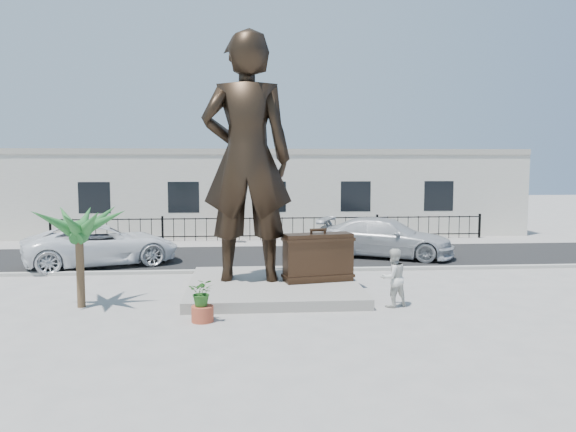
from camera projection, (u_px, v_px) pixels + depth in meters
name	position (u px, v px, depth m)	size (l,w,h in m)	color
ground	(293.00, 302.00, 16.08)	(100.00, 100.00, 0.00)	#9E9991
street	(277.00, 256.00, 24.02)	(40.00, 7.00, 0.01)	black
curb	(283.00, 270.00, 20.54)	(40.00, 0.25, 0.12)	#A5A399
far_sidewalk	(272.00, 242.00, 27.98)	(40.00, 2.50, 0.02)	#9E9991
plinth	(273.00, 286.00, 17.51)	(5.20, 5.20, 0.30)	gray
fence	(271.00, 229.00, 28.72)	(22.00, 0.10, 1.20)	black
building	(268.00, 193.00, 32.73)	(28.00, 7.00, 4.40)	silver
statue	(247.00, 158.00, 17.38)	(2.79, 1.83, 7.66)	black
suitcase	(318.00, 257.00, 17.50)	(2.12, 0.68, 1.49)	#322115
tourist	(393.00, 278.00, 15.55)	(0.79, 0.62, 1.63)	silver
car_white	(102.00, 245.00, 21.78)	(2.67, 5.78, 1.61)	white
car_silver	(386.00, 238.00, 23.72)	(2.29, 5.63, 1.63)	#B4B7B9
worker	(230.00, 224.00, 27.71)	(1.21, 0.70, 1.87)	#F7580D
palm_tree	(82.00, 307.00, 15.56)	(1.80, 1.80, 3.20)	#215C26
planter	(203.00, 314.00, 14.12)	(0.56, 0.56, 0.40)	#A7442C
shrub	(202.00, 292.00, 14.07)	(0.64, 0.55, 0.71)	#265C1D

